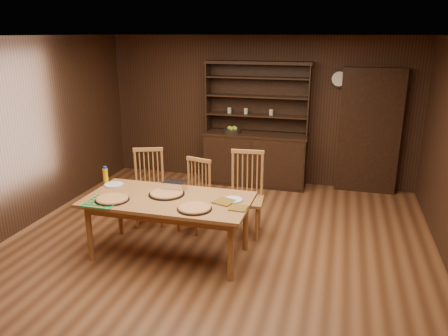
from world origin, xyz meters
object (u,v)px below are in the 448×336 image
(dining_table, at_px, (168,204))
(juice_bottle, at_px, (106,175))
(chair_center, at_px, (195,192))
(chair_right, at_px, (246,190))
(chair_left, at_px, (149,184))
(china_hutch, at_px, (255,152))

(dining_table, xyz_separation_m, juice_bottle, (-0.99, 0.29, 0.18))
(dining_table, xyz_separation_m, chair_center, (0.05, 0.84, -0.15))
(chair_right, bearing_deg, chair_center, -179.34)
(chair_center, distance_m, juice_bottle, 1.22)
(chair_left, bearing_deg, chair_center, -24.03)
(china_hutch, bearing_deg, juice_bottle, -119.45)
(dining_table, bearing_deg, chair_center, 86.36)
(dining_table, height_order, juice_bottle, juice_bottle)
(chair_center, bearing_deg, chair_right, 20.88)
(china_hutch, height_order, dining_table, china_hutch)
(chair_left, xyz_separation_m, chair_right, (1.41, 0.03, 0.03))
(dining_table, bearing_deg, china_hutch, 80.56)
(chair_center, relative_size, juice_bottle, 4.34)
(chair_center, xyz_separation_m, juice_bottle, (-1.04, -0.55, 0.33))
(chair_center, bearing_deg, dining_table, -78.72)
(chair_center, bearing_deg, china_hutch, 93.17)
(chair_right, height_order, juice_bottle, chair_right)
(chair_left, distance_m, chair_right, 1.41)
(chair_center, relative_size, chair_right, 0.88)
(china_hutch, xyz_separation_m, chair_left, (-1.14, -2.01, -0.02))
(juice_bottle, bearing_deg, chair_left, 60.60)
(china_hutch, height_order, chair_left, china_hutch)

